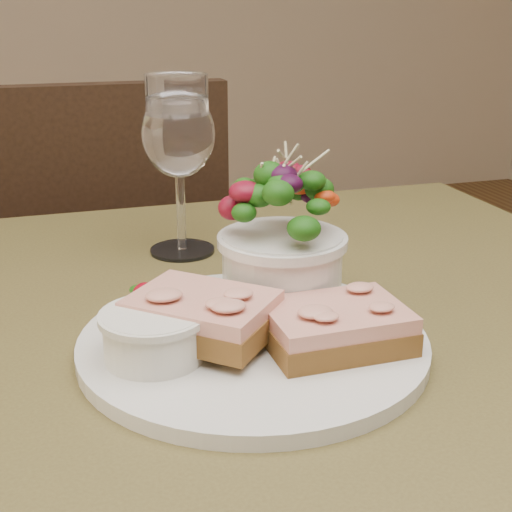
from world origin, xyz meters
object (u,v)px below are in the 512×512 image
object	(u,v)px
sandwich_back	(202,315)
salad_bowl	(282,237)
chair_far	(98,405)
ramekin	(154,333)
cafe_table	(273,430)
dinner_plate	(253,343)
wine_glass	(178,139)
sandwich_front	(335,326)

from	to	relation	value
sandwich_back	salad_bowl	distance (m)	0.11
chair_far	ramekin	bearing A→B (deg)	90.94
cafe_table	sandwich_back	xyz separation A→B (m)	(-0.07, -0.03, 0.14)
dinner_plate	salad_bowl	xyz separation A→B (m)	(0.04, 0.06, 0.07)
dinner_plate	wine_glass	size ratio (longest dim) A/B	1.56
sandwich_front	sandwich_back	xyz separation A→B (m)	(-0.10, 0.03, 0.01)
dinner_plate	sandwich_front	world-z (taller)	sandwich_front
cafe_table	sandwich_back	bearing A→B (deg)	-153.81
cafe_table	chair_far	xyz separation A→B (m)	(-0.11, 0.68, -0.36)
chair_far	dinner_plate	world-z (taller)	chair_far
salad_bowl	sandwich_back	bearing A→B (deg)	-146.28
cafe_table	chair_far	world-z (taller)	chair_far
sandwich_back	wine_glass	world-z (taller)	wine_glass
cafe_table	ramekin	world-z (taller)	ramekin
cafe_table	sandwich_front	size ratio (longest dim) A/B	7.55
cafe_table	sandwich_back	size ratio (longest dim) A/B	6.17
dinner_plate	salad_bowl	size ratio (longest dim) A/B	2.14
ramekin	dinner_plate	bearing A→B (deg)	9.06
cafe_table	salad_bowl	world-z (taller)	salad_bowl
sandwich_back	cafe_table	bearing A→B (deg)	68.66
salad_bowl	chair_far	bearing A→B (deg)	100.98
chair_far	sandwich_back	xyz separation A→B (m)	(0.04, -0.72, 0.49)
ramekin	wine_glass	bearing A→B (deg)	74.00
chair_far	dinner_plate	distance (m)	0.86
sandwich_front	salad_bowl	distance (m)	0.10
chair_far	sandwich_back	size ratio (longest dim) A/B	6.94
chair_far	wine_glass	size ratio (longest dim) A/B	5.14
chair_far	sandwich_front	xyz separation A→B (m)	(0.14, -0.75, 0.48)
sandwich_front	sandwich_back	world-z (taller)	sandwich_back
chair_far	sandwich_back	world-z (taller)	chair_far
cafe_table	wine_glass	world-z (taller)	wine_glass
sandwich_front	chair_far	bearing A→B (deg)	100.02
dinner_plate	sandwich_front	distance (m)	0.07
wine_glass	salad_bowl	bearing A→B (deg)	-75.23
dinner_plate	ramekin	distance (m)	0.08
chair_far	ramekin	world-z (taller)	chair_far
dinner_plate	sandwich_back	distance (m)	0.05
sandwich_front	cafe_table	bearing A→B (deg)	110.85
chair_far	dinner_plate	size ratio (longest dim) A/B	3.30
sandwich_front	wine_glass	xyz separation A→B (m)	(-0.06, 0.28, 0.10)
dinner_plate	chair_far	bearing A→B (deg)	96.75
dinner_plate	ramekin	bearing A→B (deg)	-170.94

